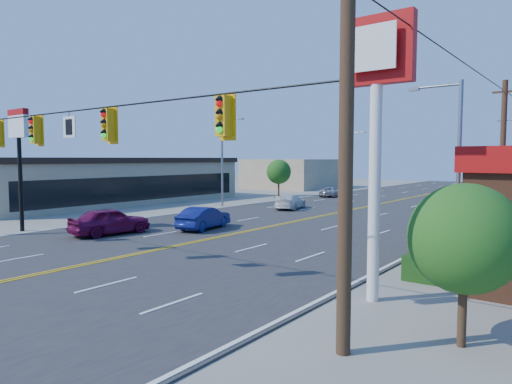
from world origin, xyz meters
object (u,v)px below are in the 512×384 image
Objects in this scene: kfc_pylon at (376,100)px; signal_span at (51,144)px; car_magenta at (110,222)px; car_white at (290,202)px; car_silver at (330,192)px; pizza_hut_sign at (19,144)px; car_blue at (204,219)px.

signal_span is at bearing -160.22° from kfc_pylon.
car_magenta is (-16.52, 2.28, -5.28)m from kfc_pylon.
car_white is (-15.54, 19.38, -5.42)m from kfc_pylon.
car_white is at bearing -85.50° from car_magenta.
car_magenta is at bearing 172.15° from kfc_pylon.
car_silver is at bearing -78.12° from car_magenta.
signal_span reaches higher than car_silver.
car_magenta is 30.23m from car_silver.
pizza_hut_sign reaches higher than car_white.
car_white is at bearing 88.05° from car_silver.
car_blue is 1.06× the size of car_silver.
car_blue is at bearing -113.90° from car_magenta.
pizza_hut_sign is at bearing 30.34° from car_magenta.
car_white reaches higher than car_silver.
car_blue is 26.03m from car_silver.
pizza_hut_sign reaches higher than car_silver.
signal_span reaches higher than car_magenta.
signal_span reaches higher than car_white.
car_silver is at bearing 119.94° from kfc_pylon.
car_magenta is 1.09× the size of car_blue.
car_magenta is 1.16× the size of car_silver.
pizza_hut_sign is at bearing 180.00° from kfc_pylon.
car_magenta is at bearing 78.61° from car_silver.
car_white is 13.43m from car_silver.
kfc_pylon is at bearing 141.92° from car_blue.
car_white is 1.11× the size of car_silver.
kfc_pylon is at bearing 179.94° from car_magenta.
kfc_pylon is at bearing 113.77° from car_white.
car_magenta is at bearing 71.76° from car_white.
kfc_pylon is at bearing 104.46° from car_silver.
kfc_pylon is 37.83m from car_silver.
kfc_pylon is (11.12, 4.00, 1.16)m from signal_span.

